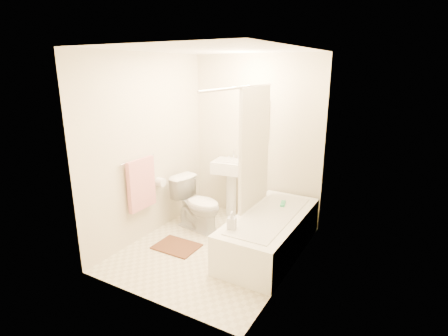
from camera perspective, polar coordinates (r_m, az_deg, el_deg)
The scene contains 17 objects.
floor at distance 4.56m, azimuth -1.59°, elevation -12.95°, with size 2.40×2.40×0.00m, color beige.
ceiling at distance 3.99m, azimuth -1.87°, elevation 18.79°, with size 2.40×2.40×0.00m, color white.
wall_back at distance 5.15m, azimuth 5.24°, elevation 4.69°, with size 2.00×0.02×2.40m, color beige.
wall_left at distance 4.70m, azimuth -12.23°, elevation 3.28°, with size 0.02×2.40×2.40m, color beige.
wall_right at distance 3.71m, azimuth 11.61°, elevation -0.07°, with size 0.02×2.40×2.40m, color beige.
mirror at distance 5.08m, azimuth 5.23°, elevation 7.97°, with size 0.40×0.03×0.55m, color white.
curtain_rod at distance 3.93m, azimuth 2.80°, elevation 12.99°, with size 0.03×0.03×1.70m, color silver.
shower_curtain at distance 4.40m, azimuth 5.02°, elevation 3.00°, with size 0.04×0.80×1.55m, color silver.
towel_bar at distance 4.51m, azimuth -13.87°, elevation 1.36°, with size 0.02×0.02×0.60m, color silver.
towel at distance 4.58m, azimuth -13.33°, elevation -2.56°, with size 0.06×0.45×0.66m, color #CC7266.
toilet_paper at distance 4.87m, azimuth -10.33°, elevation -2.26°, with size 0.12×0.12×0.11m, color white.
toilet at distance 4.94m, azimuth -4.31°, elevation -5.90°, with size 0.42×0.74×0.73m, color white.
sink at distance 5.28m, azimuth 1.12°, elevation -3.01°, with size 0.49×0.39×0.97m, color white, non-canonical shape.
bathtub at distance 4.43m, azimuth 7.48°, elevation -10.51°, with size 0.74×1.70×0.48m, color white, non-canonical shape.
bath_mat at distance 4.62m, azimuth -7.73°, elevation -12.57°, with size 0.55×0.41×0.02m, color #4F2919.
soap_bottle at distance 3.91m, azimuth 1.27°, elevation -8.57°, with size 0.09×0.10×0.21m, color white.
scrub_brush at distance 4.65m, azimuth 9.60°, elevation -5.79°, with size 0.05×0.18×0.04m, color #34B271.
Camera 1 is at (2.07, -3.40, 2.21)m, focal length 28.00 mm.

